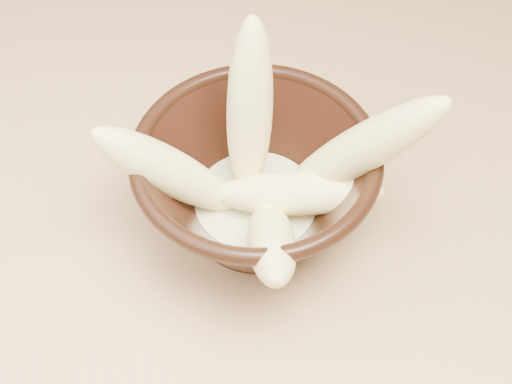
{
  "coord_description": "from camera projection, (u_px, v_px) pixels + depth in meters",
  "views": [
    {
      "loc": [
        -0.16,
        -0.3,
        1.25
      ],
      "look_at": [
        -0.13,
        0.04,
        0.8
      ],
      "focal_mm": 50.0,
      "sensor_mm": 36.0,
      "label": 1
    }
  ],
  "objects": [
    {
      "name": "table",
      "position": [
        397.0,
        300.0,
        0.65
      ],
      "size": [
        1.2,
        0.8,
        0.75
      ],
      "color": "tan",
      "rests_on": "ground"
    },
    {
      "name": "bowl",
      "position": [
        256.0,
        185.0,
        0.56
      ],
      "size": [
        0.19,
        0.19,
        0.1
      ],
      "rotation": [
        0.0,
        0.0,
        -0.14
      ],
      "color": "black",
      "rests_on": "table"
    },
    {
      "name": "milk_puddle",
      "position": [
        256.0,
        204.0,
        0.58
      ],
      "size": [
        0.11,
        0.11,
        0.01
      ],
      "primitive_type": "cylinder",
      "color": "beige",
      "rests_on": "bowl"
    },
    {
      "name": "banana_upright",
      "position": [
        250.0,
        111.0,
        0.54
      ],
      "size": [
        0.05,
        0.08,
        0.16
      ],
      "primitive_type": "ellipsoid",
      "rotation": [
        0.3,
        0.0,
        2.91
      ],
      "color": "#F8EA93",
      "rests_on": "bowl"
    },
    {
      "name": "banana_left",
      "position": [
        168.0,
        171.0,
        0.53
      ],
      "size": [
        0.12,
        0.04,
        0.12
      ],
      "primitive_type": "ellipsoid",
      "rotation": [
        0.79,
        0.0,
        -1.63
      ],
      "color": "#F8EA93",
      "rests_on": "bowl"
    },
    {
      "name": "banana_right",
      "position": [
        359.0,
        151.0,
        0.52
      ],
      "size": [
        0.14,
        0.08,
        0.15
      ],
      "primitive_type": "ellipsoid",
      "rotation": [
        0.67,
        0.0,
        1.22
      ],
      "color": "#F8EA93",
      "rests_on": "bowl"
    },
    {
      "name": "banana_across",
      "position": [
        299.0,
        193.0,
        0.55
      ],
      "size": [
        0.14,
        0.06,
        0.05
      ],
      "primitive_type": "ellipsoid",
      "rotation": [
        1.45,
        0.0,
        1.39
      ],
      "color": "#F8EA93",
      "rests_on": "bowl"
    },
    {
      "name": "banana_front",
      "position": [
        271.0,
        242.0,
        0.51
      ],
      "size": [
        0.04,
        0.13,
        0.1
      ],
      "primitive_type": "ellipsoid",
      "rotation": [
        1.01,
        0.0,
        -0.06
      ],
      "color": "#F8EA93",
      "rests_on": "bowl"
    }
  ]
}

